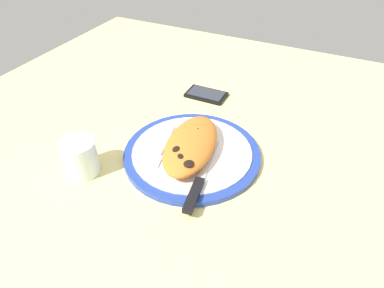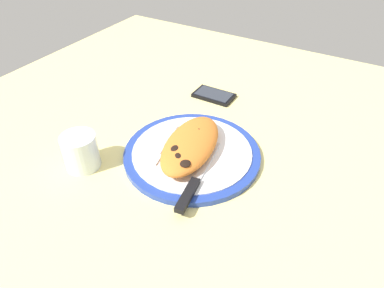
{
  "view_description": "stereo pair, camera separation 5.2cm",
  "coord_description": "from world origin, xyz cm",
  "px_view_note": "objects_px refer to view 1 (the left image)",
  "views": [
    {
      "loc": [
        56.84,
        27.42,
        53.8
      ],
      "look_at": [
        0.0,
        0.0,
        3.7
      ],
      "focal_mm": 32.4,
      "sensor_mm": 36.0,
      "label": 1
    },
    {
      "loc": [
        54.41,
        31.98,
        53.8
      ],
      "look_at": [
        0.0,
        0.0,
        3.7
      ],
      "focal_mm": 32.4,
      "sensor_mm": 36.0,
      "label": 2
    }
  ],
  "objects_px": {
    "smartphone": "(206,95)",
    "water_glass": "(80,159)",
    "calzone": "(192,145)",
    "knife": "(198,184)",
    "fork": "(162,149)",
    "plate": "(192,153)"
  },
  "relations": [
    {
      "from": "smartphone",
      "to": "fork",
      "type": "bearing_deg",
      "value": 3.41
    },
    {
      "from": "calzone",
      "to": "smartphone",
      "type": "relative_size",
      "value": 2.06
    },
    {
      "from": "plate",
      "to": "water_glass",
      "type": "bearing_deg",
      "value": -52.18
    },
    {
      "from": "calzone",
      "to": "knife",
      "type": "xyz_separation_m",
      "value": [
        0.09,
        0.06,
        -0.02
      ]
    },
    {
      "from": "water_glass",
      "to": "knife",
      "type": "bearing_deg",
      "value": 101.97
    },
    {
      "from": "plate",
      "to": "water_glass",
      "type": "distance_m",
      "value": 0.25
    },
    {
      "from": "calzone",
      "to": "fork",
      "type": "height_order",
      "value": "calzone"
    },
    {
      "from": "knife",
      "to": "calzone",
      "type": "bearing_deg",
      "value": -147.45
    },
    {
      "from": "smartphone",
      "to": "water_glass",
      "type": "height_order",
      "value": "water_glass"
    },
    {
      "from": "fork",
      "to": "smartphone",
      "type": "relative_size",
      "value": 1.32
    },
    {
      "from": "smartphone",
      "to": "water_glass",
      "type": "distance_m",
      "value": 0.44
    },
    {
      "from": "calzone",
      "to": "water_glass",
      "type": "relative_size",
      "value": 2.96
    },
    {
      "from": "calzone",
      "to": "knife",
      "type": "height_order",
      "value": "calzone"
    },
    {
      "from": "calzone",
      "to": "knife",
      "type": "distance_m",
      "value": 0.11
    },
    {
      "from": "fork",
      "to": "smartphone",
      "type": "bearing_deg",
      "value": -176.59
    },
    {
      "from": "fork",
      "to": "water_glass",
      "type": "distance_m",
      "value": 0.18
    },
    {
      "from": "plate",
      "to": "knife",
      "type": "relative_size",
      "value": 1.39
    },
    {
      "from": "fork",
      "to": "calzone",
      "type": "bearing_deg",
      "value": 108.04
    },
    {
      "from": "calzone",
      "to": "water_glass",
      "type": "distance_m",
      "value": 0.25
    },
    {
      "from": "calzone",
      "to": "fork",
      "type": "xyz_separation_m",
      "value": [
        0.02,
        -0.07,
        -0.02
      ]
    },
    {
      "from": "smartphone",
      "to": "water_glass",
      "type": "relative_size",
      "value": 1.44
    },
    {
      "from": "fork",
      "to": "knife",
      "type": "distance_m",
      "value": 0.15
    }
  ]
}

